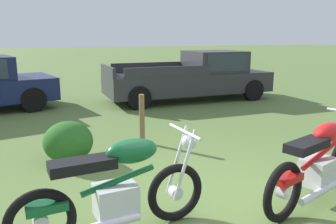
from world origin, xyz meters
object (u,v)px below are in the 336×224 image
at_px(pickup_truck_charcoal, 196,75).
at_px(motorcycle_red, 319,163).
at_px(motorcycle_green, 116,190).
at_px(fence_post_wooden, 142,119).
at_px(shrub_low, 68,142).

bearing_deg(pickup_truck_charcoal, motorcycle_red, -103.83).
xyz_separation_m(motorcycle_green, fence_post_wooden, (1.21, 2.78, -0.03)).
relative_size(motorcycle_red, shrub_low, 2.62).
distance_m(motorcycle_red, pickup_truck_charcoal, 6.87).
bearing_deg(pickup_truck_charcoal, fence_post_wooden, -128.12).
bearing_deg(motorcycle_red, pickup_truck_charcoal, 57.84).
height_order(motorcycle_red, shrub_low, motorcycle_red).
distance_m(motorcycle_green, fence_post_wooden, 3.04).
relative_size(shrub_low, fence_post_wooden, 0.84).
bearing_deg(fence_post_wooden, pickup_truck_charcoal, 50.35).
bearing_deg(pickup_truck_charcoal, shrub_low, -135.45).
xyz_separation_m(motorcycle_red, pickup_truck_charcoal, (1.82, 6.62, 0.27)).
height_order(motorcycle_green, shrub_low, motorcycle_green).
bearing_deg(shrub_low, motorcycle_green, -85.81).
bearing_deg(motorcycle_red, fence_post_wooden, 94.68).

